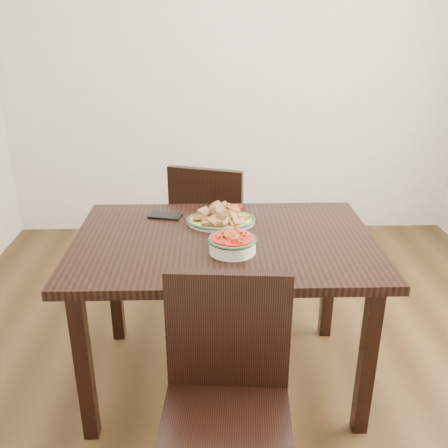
{
  "coord_description": "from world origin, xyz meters",
  "views": [
    {
      "loc": [
        -0.17,
        -2.11,
        1.65
      ],
      "look_at": [
        -0.12,
        -0.11,
        0.81
      ],
      "focal_mm": 40.0,
      "sensor_mm": 36.0,
      "label": 1
    }
  ],
  "objects_px": {
    "dining_table": "(224,257)",
    "chair_near": "(227,393)",
    "fish_plate": "(221,214)",
    "noodle_bowl": "(232,242)",
    "chair_far": "(211,228)",
    "smartphone": "(165,216)"
  },
  "relations": [
    {
      "from": "chair_near",
      "to": "noodle_bowl",
      "type": "xyz_separation_m",
      "value": [
        0.04,
        0.55,
        0.29
      ]
    },
    {
      "from": "chair_near",
      "to": "smartphone",
      "type": "height_order",
      "value": "chair_near"
    },
    {
      "from": "chair_near",
      "to": "fish_plate",
      "type": "relative_size",
      "value": 2.8
    },
    {
      "from": "dining_table",
      "to": "noodle_bowl",
      "type": "xyz_separation_m",
      "value": [
        0.03,
        -0.13,
        0.13
      ]
    },
    {
      "from": "dining_table",
      "to": "chair_near",
      "type": "distance_m",
      "value": 0.7
    },
    {
      "from": "fish_plate",
      "to": "noodle_bowl",
      "type": "height_order",
      "value": "fish_plate"
    },
    {
      "from": "chair_far",
      "to": "fish_plate",
      "type": "distance_m",
      "value": 0.6
    },
    {
      "from": "dining_table",
      "to": "fish_plate",
      "type": "relative_size",
      "value": 4.13
    },
    {
      "from": "dining_table",
      "to": "fish_plate",
      "type": "xyz_separation_m",
      "value": [
        -0.01,
        0.18,
        0.13
      ]
    },
    {
      "from": "smartphone",
      "to": "chair_near",
      "type": "bearing_deg",
      "value": -60.82
    },
    {
      "from": "dining_table",
      "to": "chair_near",
      "type": "xyz_separation_m",
      "value": [
        -0.01,
        -0.68,
        -0.16
      ]
    },
    {
      "from": "chair_near",
      "to": "noodle_bowl",
      "type": "bearing_deg",
      "value": 89.9
    },
    {
      "from": "chair_far",
      "to": "fish_plate",
      "type": "height_order",
      "value": "chair_far"
    },
    {
      "from": "fish_plate",
      "to": "noodle_bowl",
      "type": "relative_size",
      "value": 1.57
    },
    {
      "from": "chair_far",
      "to": "chair_near",
      "type": "relative_size",
      "value": 1.0
    },
    {
      "from": "fish_plate",
      "to": "smartphone",
      "type": "distance_m",
      "value": 0.28
    },
    {
      "from": "dining_table",
      "to": "smartphone",
      "type": "distance_m",
      "value": 0.39
    },
    {
      "from": "dining_table",
      "to": "fish_plate",
      "type": "bearing_deg",
      "value": 93.28
    },
    {
      "from": "chair_far",
      "to": "dining_table",
      "type": "bearing_deg",
      "value": 111.87
    },
    {
      "from": "chair_far",
      "to": "noodle_bowl",
      "type": "bearing_deg",
      "value": 113.23
    },
    {
      "from": "dining_table",
      "to": "chair_near",
      "type": "height_order",
      "value": "chair_near"
    },
    {
      "from": "fish_plate",
      "to": "noodle_bowl",
      "type": "bearing_deg",
      "value": -82.57
    }
  ]
}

